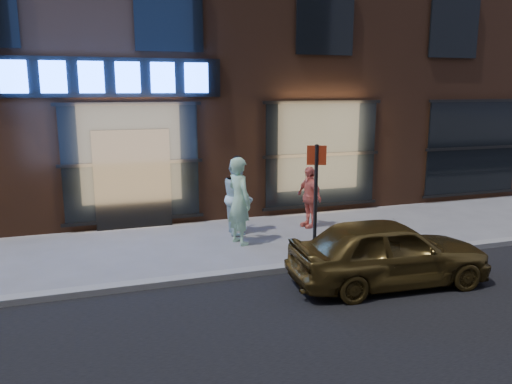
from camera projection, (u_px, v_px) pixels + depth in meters
ground at (155, 287)px, 8.60m from camera, size 90.00×90.00×0.00m
curb at (155, 283)px, 8.59m from camera, size 60.00×0.25×0.12m
storefront_building at (115, 27)px, 14.98m from camera, size 30.20×8.28×10.30m
man_bowtie at (239, 201)px, 10.82m from camera, size 0.64×0.80×1.92m
man_cap at (238, 196)px, 11.66m from camera, size 0.74×0.91×1.76m
passerby at (309, 197)px, 12.18m from camera, size 0.54×0.94×1.50m
gold_sedan at (389, 252)px, 8.60m from camera, size 3.55×1.61×1.18m
sign_post at (316, 192)px, 9.56m from camera, size 0.35×0.17×2.32m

